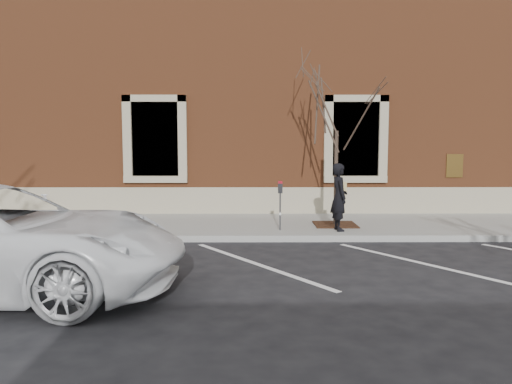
{
  "coord_description": "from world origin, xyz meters",
  "views": [
    {
      "loc": [
        -0.06,
        -11.49,
        2.32
      ],
      "look_at": [
        0.0,
        0.6,
        1.1
      ],
      "focal_mm": 35.0,
      "sensor_mm": 36.0,
      "label": 1
    }
  ],
  "objects": [
    {
      "name": "sapling",
      "position": [
        2.08,
        1.39,
        3.27
      ],
      "size": [
        2.68,
        2.68,
        4.46
      ],
      "color": "#453429",
      "rests_on": "sidewalk_near"
    },
    {
      "name": "ground",
      "position": [
        0.0,
        0.0,
        0.0
      ],
      "size": [
        120.0,
        120.0,
        0.0
      ],
      "primitive_type": "plane",
      "color": "#28282B",
      "rests_on": "ground"
    },
    {
      "name": "man",
      "position": [
        2.03,
        0.59,
        0.98
      ],
      "size": [
        0.46,
        0.64,
        1.65
      ],
      "primitive_type": "imported",
      "rotation": [
        0.0,
        0.0,
        1.69
      ],
      "color": "black",
      "rests_on": "sidewalk_near"
    },
    {
      "name": "building_civic",
      "position": [
        0.0,
        7.74,
        4.0
      ],
      "size": [
        40.0,
        8.62,
        8.0
      ],
      "color": "brown",
      "rests_on": "ground"
    },
    {
      "name": "curb_near",
      "position": [
        0.0,
        -0.05,
        0.07
      ],
      "size": [
        40.0,
        0.12,
        0.15
      ],
      "primitive_type": "cube",
      "color": "#9E9E99",
      "rests_on": "ground"
    },
    {
      "name": "tree_grate",
      "position": [
        2.08,
        1.39,
        0.16
      ],
      "size": [
        1.09,
        1.09,
        0.03
      ],
      "primitive_type": "cube",
      "color": "#402614",
      "rests_on": "sidewalk_near"
    },
    {
      "name": "parking_meter",
      "position": [
        0.59,
        0.63,
        0.99
      ],
      "size": [
        0.11,
        0.08,
        1.21
      ],
      "rotation": [
        0.0,
        0.0,
        0.14
      ],
      "color": "#595B60",
      "rests_on": "sidewalk_near"
    },
    {
      "name": "parking_stripes",
      "position": [
        0.0,
        -2.2,
        0.0
      ],
      "size": [
        28.0,
        4.4,
        0.01
      ],
      "primitive_type": null,
      "color": "silver",
      "rests_on": "ground"
    },
    {
      "name": "sidewalk_near",
      "position": [
        0.0,
        1.75,
        0.07
      ],
      "size": [
        40.0,
        3.5,
        0.15
      ],
      "primitive_type": "cube",
      "color": "gray",
      "rests_on": "ground"
    }
  ]
}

